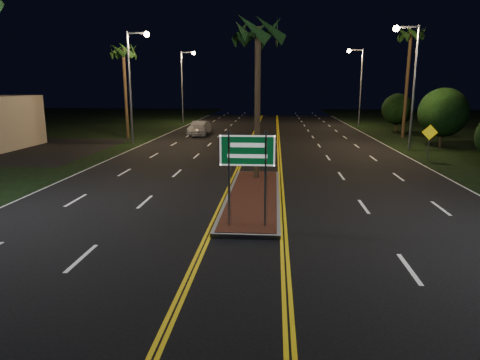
# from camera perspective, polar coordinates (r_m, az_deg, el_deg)

# --- Properties ---
(ground) EXTENTS (120.00, 120.00, 0.00)m
(ground) POSITION_cam_1_polar(r_m,az_deg,el_deg) (11.92, 0.06, -11.03)
(ground) COLOR black
(ground) RESTS_ON ground
(median_island) EXTENTS (2.25, 10.25, 0.17)m
(median_island) POSITION_cam_1_polar(r_m,az_deg,el_deg) (18.52, 1.79, -2.15)
(median_island) COLOR gray
(median_island) RESTS_ON ground
(highway_sign) EXTENTS (1.80, 0.08, 3.20)m
(highway_sign) POSITION_cam_1_polar(r_m,az_deg,el_deg) (13.92, 0.98, 2.74)
(highway_sign) COLOR gray
(highway_sign) RESTS_ON ground
(streetlight_left_mid) EXTENTS (1.91, 0.44, 9.00)m
(streetlight_left_mid) POSITION_cam_1_polar(r_m,az_deg,el_deg) (36.75, -13.97, 13.50)
(streetlight_left_mid) COLOR gray
(streetlight_left_mid) RESTS_ON ground
(streetlight_left_far) EXTENTS (1.91, 0.44, 9.00)m
(streetlight_left_far) POSITION_cam_1_polar(r_m,az_deg,el_deg) (56.10, -7.38, 13.27)
(streetlight_left_far) COLOR gray
(streetlight_left_far) RESTS_ON ground
(streetlight_right_mid) EXTENTS (1.91, 0.44, 9.00)m
(streetlight_right_mid) POSITION_cam_1_polar(r_m,az_deg,el_deg) (34.32, 21.71, 13.11)
(streetlight_right_mid) COLOR gray
(streetlight_right_mid) RESTS_ON ground
(streetlight_right_far) EXTENTS (1.91, 0.44, 9.00)m
(streetlight_right_far) POSITION_cam_1_polar(r_m,az_deg,el_deg) (53.80, 15.47, 12.98)
(streetlight_right_far) COLOR gray
(streetlight_right_far) RESTS_ON ground
(palm_median) EXTENTS (2.40, 2.40, 8.30)m
(palm_median) POSITION_cam_1_polar(r_m,az_deg,el_deg) (21.57, 2.42, 19.16)
(palm_median) COLOR #382819
(palm_median) RESTS_ON ground
(palm_left_far) EXTENTS (2.40, 2.40, 8.80)m
(palm_left_far) POSITION_cam_1_polar(r_m,az_deg,el_deg) (41.34, -15.32, 16.18)
(palm_left_far) COLOR #382819
(palm_left_far) RESTS_ON ground
(palm_right_far) EXTENTS (2.40, 2.40, 10.30)m
(palm_right_far) POSITION_cam_1_polar(r_m,az_deg,el_deg) (42.83, 21.83, 17.49)
(palm_right_far) COLOR #382819
(palm_right_far) RESTS_ON ground
(shrub_mid) EXTENTS (3.78, 3.78, 4.62)m
(shrub_mid) POSITION_cam_1_polar(r_m,az_deg,el_deg) (37.34, 25.48, 8.15)
(shrub_mid) COLOR #382819
(shrub_mid) RESTS_ON ground
(shrub_far) EXTENTS (3.24, 3.24, 3.96)m
(shrub_far) POSITION_cam_1_polar(r_m,az_deg,el_deg) (48.71, 20.27, 8.85)
(shrub_far) COLOR #382819
(shrub_far) RESTS_ON ground
(car_near) EXTENTS (2.39, 4.46, 1.42)m
(car_near) POSITION_cam_1_polar(r_m,az_deg,el_deg) (41.91, -5.50, 6.86)
(car_near) COLOR #BAB9C0
(car_near) RESTS_ON ground
(car_far) EXTENTS (2.45, 4.81, 1.54)m
(car_far) POSITION_cam_1_polar(r_m,az_deg,el_deg) (43.01, -5.45, 7.08)
(car_far) COLOR #AFB1B9
(car_far) RESTS_ON ground
(warning_sign) EXTENTS (0.97, 0.15, 2.32)m
(warning_sign) POSITION_cam_1_polar(r_m,az_deg,el_deg) (30.17, 23.92, 5.19)
(warning_sign) COLOR gray
(warning_sign) RESTS_ON ground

